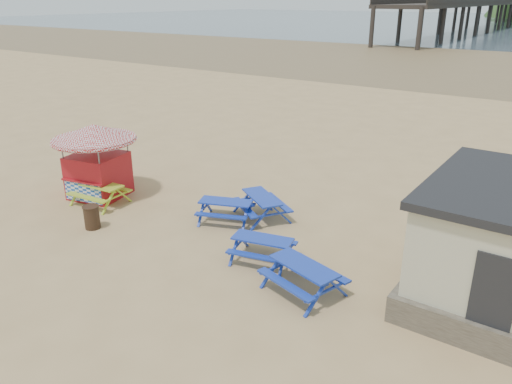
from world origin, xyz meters
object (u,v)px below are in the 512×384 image
Objects in this scene: ice_cream_kiosk at (96,152)px; litter_bin at (92,217)px; picnic_table_yellow at (100,194)px; picnic_table_blue_b at (262,207)px; picnic_table_blue_a at (226,211)px.

ice_cream_kiosk is 4.73× the size of litter_bin.
litter_bin is at bearing -50.89° from picnic_table_yellow.
picnic_table_blue_b is at bearing 43.57° from litter_bin.
ice_cream_kiosk reaches higher than litter_bin.
picnic_table_blue_b is at bearing 4.72° from ice_cream_kiosk.
picnic_table_blue_b reaches higher than picnic_table_blue_a.
picnic_table_blue_a is at bearing -2.24° from ice_cream_kiosk.
picnic_table_blue_b is 0.65× the size of ice_cream_kiosk.
picnic_table_blue_a is 4.55m from litter_bin.
picnic_table_blue_a is 1.08× the size of picnic_table_yellow.
litter_bin is (1.53, -1.56, 0.01)m from picnic_table_yellow.
picnic_table_blue_a is 5.84m from ice_cream_kiosk.
picnic_table_blue_a is 1.29m from picnic_table_blue_b.
ice_cream_kiosk is 3.36m from litter_bin.
picnic_table_blue_a is 2.75× the size of litter_bin.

